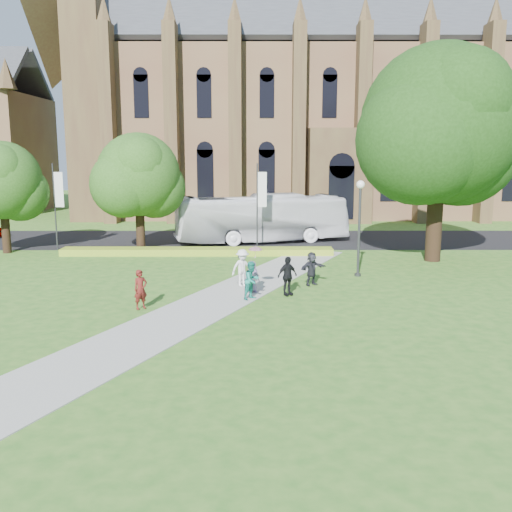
{
  "coord_description": "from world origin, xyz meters",
  "views": [
    {
      "loc": [
        1.8,
        -24.19,
        6.68
      ],
      "look_at": [
        1.88,
        3.88,
        1.6
      ],
      "focal_mm": 40.0,
      "sensor_mm": 36.0,
      "label": 1
    }
  ],
  "objects_px": {
    "streetlamp": "(360,217)",
    "large_tree": "(440,125)",
    "tour_coach": "(262,218)",
    "pedestrian_0": "(141,289)"
  },
  "relations": [
    {
      "from": "streetlamp",
      "to": "large_tree",
      "type": "height_order",
      "value": "large_tree"
    },
    {
      "from": "streetlamp",
      "to": "tour_coach",
      "type": "height_order",
      "value": "streetlamp"
    },
    {
      "from": "large_tree",
      "to": "tour_coach",
      "type": "distance_m",
      "value": 14.6
    },
    {
      "from": "streetlamp",
      "to": "large_tree",
      "type": "relative_size",
      "value": 0.4
    },
    {
      "from": "streetlamp",
      "to": "large_tree",
      "type": "bearing_deg",
      "value": 39.29
    },
    {
      "from": "pedestrian_0",
      "to": "tour_coach",
      "type": "bearing_deg",
      "value": 34.58
    },
    {
      "from": "pedestrian_0",
      "to": "streetlamp",
      "type": "bearing_deg",
      "value": -6.6
    },
    {
      "from": "tour_coach",
      "to": "pedestrian_0",
      "type": "height_order",
      "value": "tour_coach"
    },
    {
      "from": "tour_coach",
      "to": "pedestrian_0",
      "type": "distance_m",
      "value": 19.67
    },
    {
      "from": "large_tree",
      "to": "pedestrian_0",
      "type": "bearing_deg",
      "value": -144.95
    }
  ]
}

